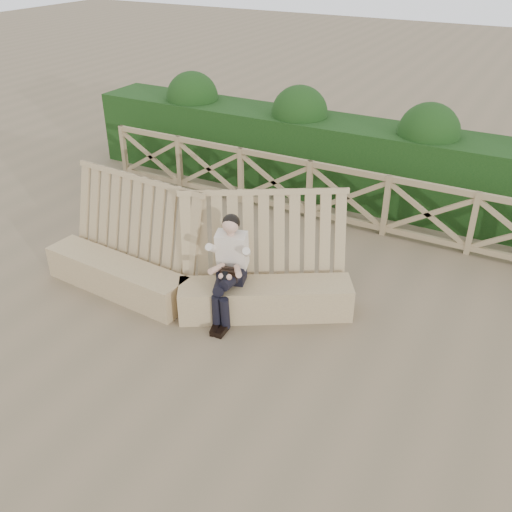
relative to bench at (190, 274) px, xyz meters
The scene contains 5 objects.
ground 1.20m from the bench, 12.38° to the right, with size 60.00×60.00×0.00m, color brown.
bench is the anchor object (origin of this frame).
woman 0.79m from the bench, ahead, with size 0.51×0.92×1.47m.
guardrail 3.44m from the bench, 71.39° to the left, with size 10.10×0.09×1.10m.
hedge 4.60m from the bench, 76.17° to the left, with size 12.00×1.20×1.50m, color black.
Camera 1 is at (3.00, -5.33, 4.67)m, focal length 40.00 mm.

